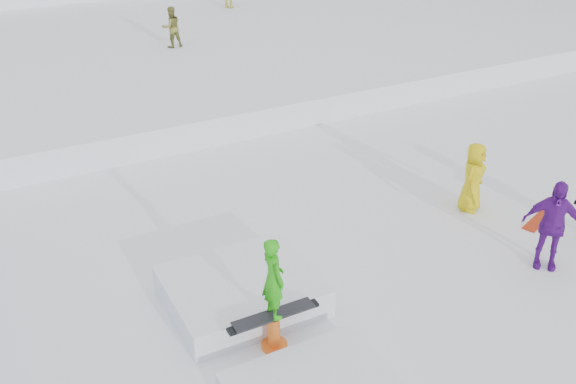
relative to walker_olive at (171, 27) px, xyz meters
name	(u,v)px	position (x,y,z in m)	size (l,w,h in m)	color
ground	(314,297)	(-2.14, -14.09, -1.52)	(120.00, 120.00, 0.00)	white
snow_midrise	(103,52)	(-2.14, 1.91, -1.12)	(50.00, 18.00, 0.80)	white
walker_olive	(171,27)	(0.00, 0.00, 0.00)	(0.70, 0.55, 1.45)	olive
spectator_purple	(552,225)	(2.36, -15.30, -0.59)	(1.09, 0.45, 1.86)	#5C1589
spectator_yellow	(473,177)	(2.57, -12.92, -0.72)	(0.79, 0.51, 1.61)	#D3BA0B
loose_board_red	(541,218)	(3.70, -14.01, -1.51)	(1.40, 0.28, 0.03)	#A1260C
jib_rail_feature	(259,312)	(-3.39, -14.35, -1.22)	(2.60, 4.40, 2.11)	white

